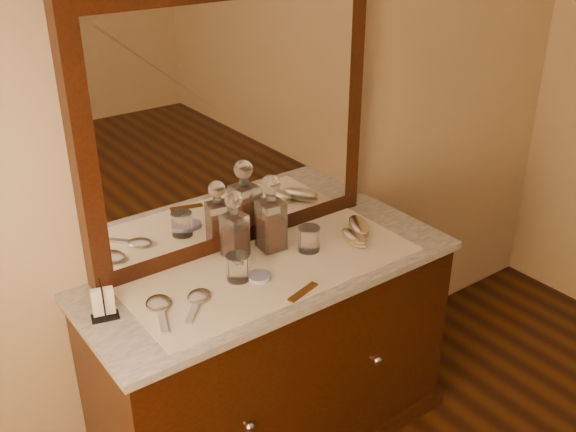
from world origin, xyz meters
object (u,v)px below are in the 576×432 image
(napkin_rack, at_px, (103,304))
(hand_mirror_outer, at_px, (159,306))
(hand_mirror_inner, at_px, (198,299))
(mirror_frame, at_px, (232,121))
(decanter_left, at_px, (235,231))
(comb, at_px, (303,292))
(decanter_right, at_px, (271,221))
(brush_far, at_px, (359,227))
(brush_near, at_px, (354,238))
(dresser_cabinet, at_px, (273,360))
(pin_dish, at_px, (259,277))

(napkin_rack, distance_m, hand_mirror_outer, 0.18)
(hand_mirror_outer, relative_size, hand_mirror_inner, 1.26)
(mirror_frame, xyz_separation_m, decanter_left, (-0.07, -0.10, -0.39))
(comb, distance_m, napkin_rack, 0.67)
(comb, xyz_separation_m, decanter_right, (0.09, 0.33, 0.11))
(decanter_left, bearing_deg, hand_mirror_inner, -145.02)
(comb, height_order, brush_far, brush_far)
(mirror_frame, height_order, brush_near, mirror_frame)
(hand_mirror_outer, bearing_deg, hand_mirror_inner, -15.88)
(decanter_left, height_order, brush_near, decanter_left)
(comb, bearing_deg, decanter_right, 58.34)
(hand_mirror_inner, bearing_deg, napkin_rack, 160.76)
(mirror_frame, distance_m, hand_mirror_inner, 0.66)
(comb, bearing_deg, brush_far, 10.72)
(brush_far, bearing_deg, mirror_frame, 151.77)
(napkin_rack, bearing_deg, comb, -24.16)
(brush_far, bearing_deg, hand_mirror_inner, -176.00)
(decanter_right, xyz_separation_m, brush_near, (0.29, -0.16, -0.10))
(mirror_frame, distance_m, comb, 0.67)
(dresser_cabinet, distance_m, hand_mirror_outer, 0.65)
(dresser_cabinet, bearing_deg, napkin_rack, 174.85)
(pin_dish, relative_size, decanter_right, 0.28)
(dresser_cabinet, xyz_separation_m, decanter_right, (0.07, 0.11, 0.56))
(dresser_cabinet, distance_m, pin_dish, 0.46)
(pin_dish, xyz_separation_m, brush_far, (0.53, 0.06, 0.02))
(dresser_cabinet, distance_m, decanter_right, 0.58)
(decanter_left, relative_size, brush_far, 1.46)
(comb, distance_m, brush_far, 0.51)
(hand_mirror_inner, bearing_deg, brush_near, -0.10)
(decanter_right, distance_m, brush_near, 0.34)
(comb, height_order, hand_mirror_outer, hand_mirror_outer)
(comb, relative_size, decanter_left, 0.53)
(mirror_frame, relative_size, hand_mirror_outer, 5.14)
(decanter_right, bearing_deg, hand_mirror_inner, -159.34)
(pin_dish, xyz_separation_m, hand_mirror_inner, (-0.25, 0.00, 0.00))
(mirror_frame, xyz_separation_m, pin_dish, (-0.09, -0.29, -0.49))
(brush_near, bearing_deg, decanter_right, 151.52)
(dresser_cabinet, bearing_deg, hand_mirror_outer, -178.93)
(dresser_cabinet, bearing_deg, decanter_left, 115.48)
(dresser_cabinet, distance_m, mirror_frame, 0.97)
(brush_near, distance_m, hand_mirror_outer, 0.83)
(decanter_left, bearing_deg, napkin_rack, -171.12)
(dresser_cabinet, bearing_deg, comb, -95.48)
(decanter_left, bearing_deg, mirror_frame, 55.58)
(mirror_frame, bearing_deg, napkin_rack, -163.37)
(brush_near, xyz_separation_m, hand_mirror_inner, (-0.70, 0.00, -0.01))
(dresser_cabinet, xyz_separation_m, decanter_left, (-0.07, 0.14, 0.55))
(pin_dish, bearing_deg, comb, -67.53)
(decanter_right, bearing_deg, dresser_cabinet, -123.71)
(decanter_right, bearing_deg, brush_far, -15.57)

